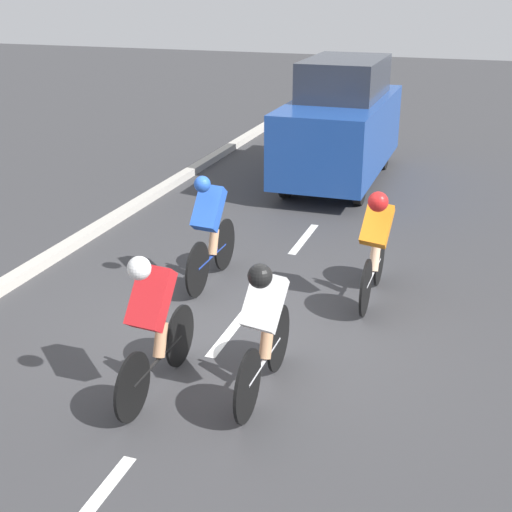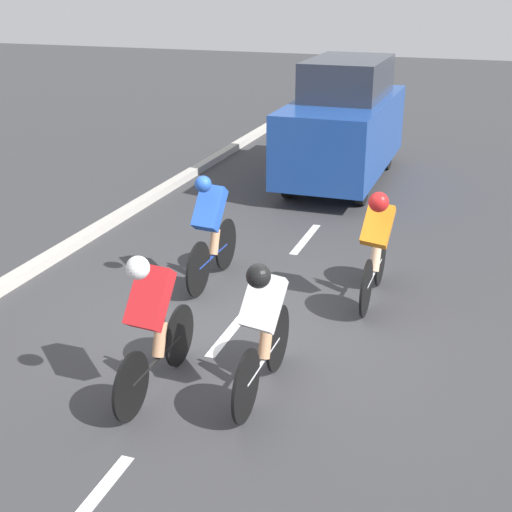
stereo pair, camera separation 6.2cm
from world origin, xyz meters
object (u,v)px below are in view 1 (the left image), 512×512
Objects in this scene: cyclist_white at (264,325)px; support_car at (341,123)px; cyclist_blue at (210,227)px; cyclist_orange at (375,242)px; cyclist_red at (153,320)px.

cyclist_white is 0.39× the size of support_car.
cyclist_blue is 2.13m from cyclist_orange.
cyclist_white is at bearing 122.45° from cyclist_blue.
support_car reaches higher than cyclist_blue.
cyclist_white is at bearing -164.55° from cyclist_red.
support_car reaches higher than cyclist_white.
cyclist_orange is at bearing 106.77° from support_car.
cyclist_red is (1.01, 0.28, 0.03)m from cyclist_white.
cyclist_white is 7.93m from support_car.
cyclist_blue reaches higher than cyclist_red.
cyclist_red reaches higher than cyclist_orange.
cyclist_blue is 0.98× the size of cyclist_red.
cyclist_blue is at bearing 84.59° from support_car.
cyclist_white is at bearing 76.18° from cyclist_orange.
support_car is (-0.52, -5.48, 0.37)m from cyclist_blue.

